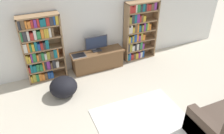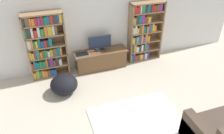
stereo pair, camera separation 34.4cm
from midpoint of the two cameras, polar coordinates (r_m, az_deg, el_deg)
wall_back at (r=5.84m, az=-3.04°, el=11.99°), size 8.80×0.06×2.60m
bookshelf_left at (r=5.65m, az=-15.44°, el=5.48°), size 0.96×0.30×1.71m
bookshelf_right at (r=6.33m, az=9.72°, el=9.20°), size 0.96×0.30×1.71m
tv_stand at (r=6.06m, az=-1.31°, el=1.98°), size 1.46×0.45×0.53m
television at (r=5.87m, az=-1.52°, el=6.30°), size 0.62×0.16×0.43m
laptop at (r=5.78m, az=-6.20°, el=3.27°), size 0.36×0.25×0.03m
area_rug at (r=4.65m, az=9.07°, el=-14.01°), size 1.86×1.43×0.02m
beanbag_ottoman at (r=5.26m, az=-10.60°, el=-4.51°), size 0.64×0.64×0.45m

